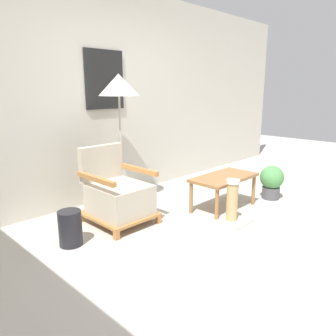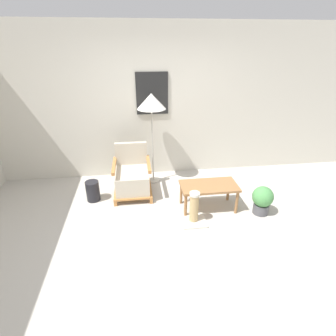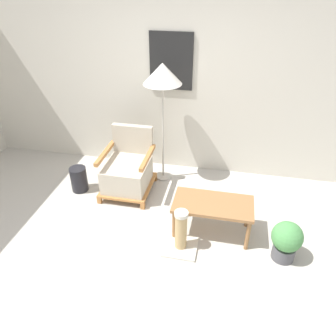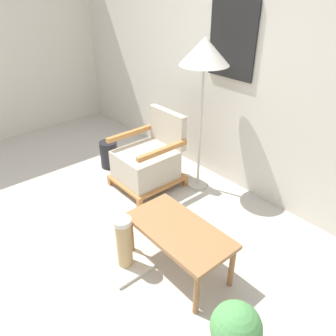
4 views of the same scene
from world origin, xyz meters
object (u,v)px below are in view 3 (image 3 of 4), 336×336
at_px(vase, 79,179).
at_px(scratching_post, 181,235).
at_px(potted_plant, 286,240).
at_px(armchair, 128,171).
at_px(coffee_table, 213,207).
at_px(floor_lamp, 162,77).

xyz_separation_m(vase, scratching_post, (1.51, -0.79, 0.01)).
bearing_deg(potted_plant, armchair, 156.68).
height_order(armchair, coffee_table, armchair).
bearing_deg(scratching_post, potted_plant, 4.41).
bearing_deg(vase, armchair, 10.73).
distance_m(floor_lamp, potted_plant, 2.31).
height_order(vase, potted_plant, potted_plant).
height_order(floor_lamp, coffee_table, floor_lamp).
xyz_separation_m(floor_lamp, coffee_table, (0.77, -1.00, -1.08)).
bearing_deg(floor_lamp, vase, -152.68).
distance_m(coffee_table, vase, 1.88).
height_order(armchair, potted_plant, armchair).
bearing_deg(vase, potted_plant, -15.33).
distance_m(armchair, coffee_table, 1.30).
bearing_deg(potted_plant, vase, 164.67).
height_order(floor_lamp, vase, floor_lamp).
height_order(coffee_table, scratching_post, scratching_post).
relative_size(floor_lamp, vase, 4.77).
bearing_deg(potted_plant, scratching_post, -175.59).
height_order(armchair, scratching_post, armchair).
bearing_deg(scratching_post, coffee_table, 47.13).
xyz_separation_m(coffee_table, vase, (-1.81, 0.47, -0.19)).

